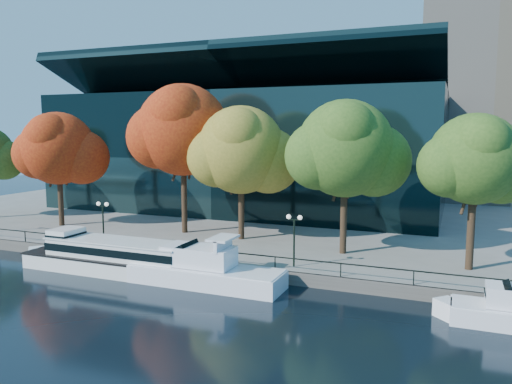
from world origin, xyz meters
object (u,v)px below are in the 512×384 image
at_px(lamp_1, 103,214).
at_px(lamp_2, 294,228).
at_px(tree_3, 242,152).
at_px(tour_boat, 108,255).
at_px(tree_1, 59,150).
at_px(cruiser_near, 200,269).
at_px(tree_5, 477,161).
at_px(tree_2, 184,132).
at_px(tree_4, 347,151).

bearing_deg(lamp_1, lamp_2, 0.00).
distance_m(tree_3, lamp_1, 13.90).
bearing_deg(tour_boat, tree_1, 144.65).
bearing_deg(cruiser_near, tree_5, 23.37).
relative_size(tree_2, tree_4, 1.16).
height_order(tree_1, tree_5, tree_1).
height_order(tree_3, tree_5, tree_3).
relative_size(tree_3, lamp_1, 3.16).
xyz_separation_m(cruiser_near, tree_5, (18.67, 8.07, 7.99)).
distance_m(tour_boat, tree_5, 29.42).
height_order(tree_3, lamp_1, tree_3).
height_order(cruiser_near, tree_3, tree_3).
bearing_deg(lamp_2, tree_3, 135.49).
bearing_deg(tree_4, tree_3, 169.58).
distance_m(tour_boat, lamp_1, 5.58).
xyz_separation_m(tree_1, lamp_1, (10.63, -6.24, -5.29)).
xyz_separation_m(cruiser_near, tree_3, (-1.45, 11.28, 8.20)).
bearing_deg(tree_1, tree_4, -1.37).
bearing_deg(tree_2, tree_4, -8.49).
bearing_deg(tree_5, tree_3, 170.92).
bearing_deg(cruiser_near, tree_3, 97.32).
bearing_deg(tree_5, lamp_1, -172.24).
bearing_deg(lamp_2, tour_boat, -166.00).
xyz_separation_m(tour_boat, tree_1, (-13.95, 9.90, 7.90)).
relative_size(tree_3, tree_5, 1.09).
height_order(tour_boat, lamp_2, lamp_2).
height_order(cruiser_near, lamp_2, lamp_2).
height_order(tour_boat, tree_1, tree_1).
height_order(tour_boat, cruiser_near, cruiser_near).
bearing_deg(cruiser_near, tree_1, 155.79).
height_order(tree_2, tree_3, tree_2).
relative_size(lamp_1, lamp_2, 1.00).
relative_size(cruiser_near, lamp_2, 3.22).
bearing_deg(tree_3, lamp_1, -144.79).
height_order(tour_boat, tree_2, tree_2).
xyz_separation_m(cruiser_near, lamp_1, (-11.92, 3.90, 2.81)).
distance_m(tree_2, tree_5, 27.08).
xyz_separation_m(tree_2, lamp_2, (14.12, -8.02, -7.25)).
relative_size(tree_2, lamp_2, 3.73).
bearing_deg(tree_4, tree_1, 178.63).
bearing_deg(tree_3, tree_1, -176.90).
relative_size(tour_boat, tree_5, 1.45).
bearing_deg(tour_boat, cruiser_near, -1.62).
xyz_separation_m(tree_3, tree_4, (10.28, -1.89, 0.35)).
relative_size(cruiser_near, lamp_1, 3.22).
distance_m(tree_5, lamp_1, 31.31).
bearing_deg(tree_5, tree_4, 172.34).
bearing_deg(tree_2, cruiser_near, -55.94).
bearing_deg(lamp_2, tree_5, 18.30).
bearing_deg(tree_4, lamp_1, -165.16).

